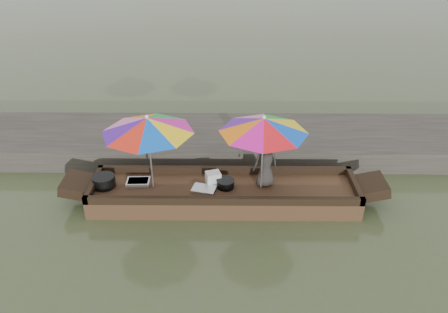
{
  "coord_description": "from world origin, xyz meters",
  "views": [
    {
      "loc": [
        0.07,
        -7.17,
        5.1
      ],
      "look_at": [
        0.0,
        0.1,
        1.0
      ],
      "focal_mm": 35.0,
      "sensor_mm": 36.0,
      "label": 1
    }
  ],
  "objects_px": {
    "umbrella_bow": "(150,153)",
    "boat_hull": "(224,195)",
    "tray_crayfish": "(138,182)",
    "vendor": "(266,163)",
    "tray_scallop": "(204,189)",
    "charcoal_grill": "(226,184)",
    "supply_bag": "(213,178)",
    "umbrella_stern": "(262,153)",
    "cooking_pot": "(104,181)"
  },
  "relations": [
    {
      "from": "vendor",
      "to": "charcoal_grill",
      "type": "bearing_deg",
      "value": -1.73
    },
    {
      "from": "umbrella_stern",
      "to": "tray_crayfish",
      "type": "bearing_deg",
      "value": 177.38
    },
    {
      "from": "supply_bag",
      "to": "vendor",
      "type": "relative_size",
      "value": 0.29
    },
    {
      "from": "charcoal_grill",
      "to": "umbrella_bow",
      "type": "height_order",
      "value": "umbrella_bow"
    },
    {
      "from": "charcoal_grill",
      "to": "umbrella_stern",
      "type": "relative_size",
      "value": 0.2
    },
    {
      "from": "charcoal_grill",
      "to": "vendor",
      "type": "bearing_deg",
      "value": 7.79
    },
    {
      "from": "vendor",
      "to": "tray_scallop",
      "type": "bearing_deg",
      "value": 1.31
    },
    {
      "from": "supply_bag",
      "to": "umbrella_bow",
      "type": "xyz_separation_m",
      "value": [
        -1.18,
        -0.15,
        0.65
      ]
    },
    {
      "from": "umbrella_stern",
      "to": "tray_scallop",
      "type": "bearing_deg",
      "value": -174.67
    },
    {
      "from": "tray_scallop",
      "to": "charcoal_grill",
      "type": "xyz_separation_m",
      "value": [
        0.42,
        0.12,
        0.05
      ]
    },
    {
      "from": "cooking_pot",
      "to": "tray_crayfish",
      "type": "xyz_separation_m",
      "value": [
        0.66,
        0.08,
        -0.07
      ]
    },
    {
      "from": "umbrella_stern",
      "to": "umbrella_bow",
      "type": "bearing_deg",
      "value": 180.0
    },
    {
      "from": "charcoal_grill",
      "to": "cooking_pot",
      "type": "bearing_deg",
      "value": 179.72
    },
    {
      "from": "tray_crayfish",
      "to": "umbrella_bow",
      "type": "xyz_separation_m",
      "value": [
        0.31,
        -0.11,
        0.73
      ]
    },
    {
      "from": "umbrella_bow",
      "to": "vendor",
      "type": "bearing_deg",
      "value": 3.25
    },
    {
      "from": "boat_hull",
      "to": "umbrella_stern",
      "type": "distance_m",
      "value": 1.19
    },
    {
      "from": "vendor",
      "to": "boat_hull",
      "type": "bearing_deg",
      "value": -0.71
    },
    {
      "from": "cooking_pot",
      "to": "umbrella_stern",
      "type": "height_order",
      "value": "umbrella_stern"
    },
    {
      "from": "cooking_pot",
      "to": "tray_crayfish",
      "type": "height_order",
      "value": "cooking_pot"
    },
    {
      "from": "tray_crayfish",
      "to": "supply_bag",
      "type": "height_order",
      "value": "supply_bag"
    },
    {
      "from": "boat_hull",
      "to": "tray_crayfish",
      "type": "bearing_deg",
      "value": 176.27
    },
    {
      "from": "tray_scallop",
      "to": "charcoal_grill",
      "type": "height_order",
      "value": "charcoal_grill"
    },
    {
      "from": "charcoal_grill",
      "to": "supply_bag",
      "type": "distance_m",
      "value": 0.28
    },
    {
      "from": "boat_hull",
      "to": "supply_bag",
      "type": "distance_m",
      "value": 0.4
    },
    {
      "from": "boat_hull",
      "to": "supply_bag",
      "type": "height_order",
      "value": "supply_bag"
    },
    {
      "from": "charcoal_grill",
      "to": "vendor",
      "type": "distance_m",
      "value": 0.88
    },
    {
      "from": "tray_crayfish",
      "to": "umbrella_bow",
      "type": "bearing_deg",
      "value": -19.58
    },
    {
      "from": "umbrella_bow",
      "to": "supply_bag",
      "type": "bearing_deg",
      "value": 7.06
    },
    {
      "from": "cooking_pot",
      "to": "tray_scallop",
      "type": "xyz_separation_m",
      "value": [
        1.97,
        -0.13,
        -0.08
      ]
    },
    {
      "from": "charcoal_grill",
      "to": "umbrella_stern",
      "type": "xyz_separation_m",
      "value": [
        0.69,
        -0.02,
        0.7
      ]
    },
    {
      "from": "umbrella_bow",
      "to": "boat_hull",
      "type": "bearing_deg",
      "value": 0.0
    },
    {
      "from": "tray_crayfish",
      "to": "umbrella_stern",
      "type": "distance_m",
      "value": 2.54
    },
    {
      "from": "umbrella_stern",
      "to": "boat_hull",
      "type": "bearing_deg",
      "value": 180.0
    },
    {
      "from": "boat_hull",
      "to": "charcoal_grill",
      "type": "bearing_deg",
      "value": 30.98
    },
    {
      "from": "tray_scallop",
      "to": "vendor",
      "type": "height_order",
      "value": "vendor"
    },
    {
      "from": "tray_crayfish",
      "to": "tray_scallop",
      "type": "distance_m",
      "value": 1.33
    },
    {
      "from": "cooking_pot",
      "to": "umbrella_stern",
      "type": "distance_m",
      "value": 3.15
    },
    {
      "from": "tray_scallop",
      "to": "charcoal_grill",
      "type": "bearing_deg",
      "value": 16.27
    },
    {
      "from": "tray_crayfish",
      "to": "umbrella_stern",
      "type": "xyz_separation_m",
      "value": [
        2.43,
        -0.11,
        0.73
      ]
    },
    {
      "from": "charcoal_grill",
      "to": "supply_bag",
      "type": "xyz_separation_m",
      "value": [
        -0.25,
        0.13,
        0.05
      ]
    },
    {
      "from": "tray_crayfish",
      "to": "charcoal_grill",
      "type": "height_order",
      "value": "charcoal_grill"
    },
    {
      "from": "cooking_pot",
      "to": "charcoal_grill",
      "type": "bearing_deg",
      "value": -0.28
    },
    {
      "from": "tray_scallop",
      "to": "umbrella_bow",
      "type": "distance_m",
      "value": 1.25
    },
    {
      "from": "tray_crayfish",
      "to": "charcoal_grill",
      "type": "relative_size",
      "value": 1.37
    },
    {
      "from": "boat_hull",
      "to": "vendor",
      "type": "height_order",
      "value": "vendor"
    },
    {
      "from": "cooking_pot",
      "to": "supply_bag",
      "type": "distance_m",
      "value": 2.15
    },
    {
      "from": "supply_bag",
      "to": "tray_scallop",
      "type": "bearing_deg",
      "value": -124.54
    },
    {
      "from": "supply_bag",
      "to": "vendor",
      "type": "xyz_separation_m",
      "value": [
        1.02,
        -0.02,
        0.36
      ]
    },
    {
      "from": "boat_hull",
      "to": "umbrella_bow",
      "type": "bearing_deg",
      "value": 180.0
    },
    {
      "from": "tray_scallop",
      "to": "vendor",
      "type": "xyz_separation_m",
      "value": [
        1.19,
        0.23,
        0.46
      ]
    }
  ]
}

